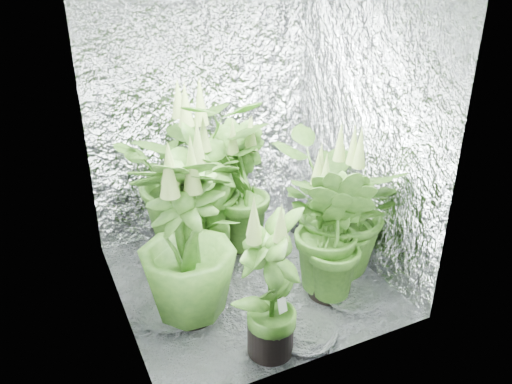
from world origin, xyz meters
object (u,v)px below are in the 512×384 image
object	(u,v)px
plant_d	(186,241)
plant_f	(271,285)
plant_a	(193,171)
plant_e	(341,209)
circulation_fan	(296,213)
plant_c	(237,190)
plant_b	(205,205)
plant_g	(333,232)

from	to	relation	value
plant_d	plant_f	xyz separation A→B (m)	(0.28, -0.48, -0.08)
plant_a	plant_e	distance (m)	1.04
plant_a	circulation_fan	size ratio (longest dim) A/B	3.42
plant_c	plant_f	bearing A→B (deg)	-104.73
plant_f	circulation_fan	xyz separation A→B (m)	(0.77, 1.08, -0.27)
plant_d	plant_e	bearing A→B (deg)	-1.30
plant_b	plant_f	bearing A→B (deg)	-88.26
plant_c	plant_g	size ratio (longest dim) A/B	1.01
plant_f	plant_g	distance (m)	0.63
plant_d	plant_g	world-z (taller)	plant_d
plant_c	plant_e	bearing A→B (deg)	-53.88
plant_a	plant_c	xyz separation A→B (m)	(0.26, -0.14, -0.13)
plant_d	plant_f	world-z (taller)	plant_d
plant_a	plant_g	size ratio (longest dim) A/B	1.28
plant_a	plant_b	bearing A→B (deg)	-97.11
plant_a	plant_f	distance (m)	1.22
plant_d	plant_g	size ratio (longest dim) A/B	1.15
plant_f	plant_g	size ratio (longest dim) A/B	0.96
plant_g	plant_f	bearing A→B (deg)	-152.58
plant_a	plant_b	xyz separation A→B (m)	(-0.04, -0.33, -0.10)
plant_c	plant_d	world-z (taller)	plant_d
plant_c	plant_e	xyz separation A→B (m)	(0.45, -0.61, 0.04)
plant_a	plant_b	world-z (taller)	plant_a
plant_c	plant_f	xyz separation A→B (m)	(-0.28, -1.06, -0.03)
plant_g	circulation_fan	bearing A→B (deg)	75.25
plant_a	plant_c	distance (m)	0.33
circulation_fan	plant_b	bearing A→B (deg)	-148.58
plant_g	circulation_fan	distance (m)	0.86
plant_e	circulation_fan	size ratio (longest dim) A/B	3.20
plant_a	plant_f	world-z (taller)	plant_a
plant_b	plant_d	size ratio (longest dim) A/B	0.97
plant_b	plant_c	xyz separation A→B (m)	(0.31, 0.19, -0.04)
plant_e	plant_g	xyz separation A→B (m)	(-0.16, -0.16, -0.05)
plant_f	plant_b	bearing A→B (deg)	91.74
plant_e	plant_f	bearing A→B (deg)	-147.94
plant_c	circulation_fan	bearing A→B (deg)	1.68
plant_g	circulation_fan	xyz separation A→B (m)	(0.21, 0.79, -0.29)
plant_b	plant_d	xyz separation A→B (m)	(-0.26, -0.40, 0.01)
plant_b	plant_e	xyz separation A→B (m)	(0.75, -0.42, -0.00)
plant_e	plant_g	size ratio (longest dim) A/B	1.20
plant_b	plant_d	world-z (taller)	plant_d
plant_e	plant_g	distance (m)	0.24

